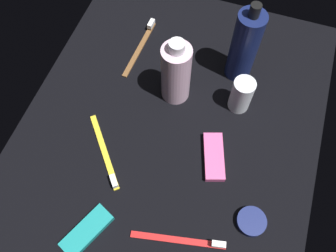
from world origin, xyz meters
TOP-DOWN VIEW (x-y plane):
  - ground_plane at (0.00, 0.00)cm, footprint 84.00×64.00cm
  - lotion_bottle at (-20.52, 10.46)cm, footprint 6.00×6.00cm
  - bodywash_bottle at (-10.10, -1.64)cm, footprint 6.33×6.33cm
  - deodorant_stick at (-11.57, 12.84)cm, footprint 4.71×4.71cm
  - toothbrush_yellow at (9.49, -10.62)cm, footprint 14.61×12.43cm
  - toothbrush_brown at (-20.54, -13.92)cm, footprint 18.04×2.13cm
  - toothbrush_red at (20.68, 10.12)cm, footprint 4.75×17.88cm
  - snack_bar_teal at (24.94, -7.76)cm, footprint 11.13×7.92cm
  - snack_bar_pink at (2.66, 10.99)cm, footprint 11.13×7.08cm
  - cream_tin_left at (13.24, 21.28)cm, footprint 5.69×5.69cm

SIDE VIEW (x-z plane):
  - ground_plane at x=0.00cm, z-range -1.20..0.00cm
  - toothbrush_yellow at x=9.49cm, z-range -0.44..1.66cm
  - toothbrush_brown at x=-20.54cm, z-range -0.44..1.66cm
  - toothbrush_red at x=20.68cm, z-range -0.44..1.66cm
  - snack_bar_teal at x=24.94cm, z-range 0.00..1.50cm
  - snack_bar_pink at x=2.66cm, z-range 0.00..1.50cm
  - cream_tin_left at x=13.24cm, z-range 0.00..1.50cm
  - deodorant_stick at x=-11.57cm, z-range 0.00..8.70cm
  - bodywash_bottle at x=-10.10cm, z-range -0.79..16.60cm
  - lotion_bottle at x=-20.52cm, z-range -1.19..19.76cm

